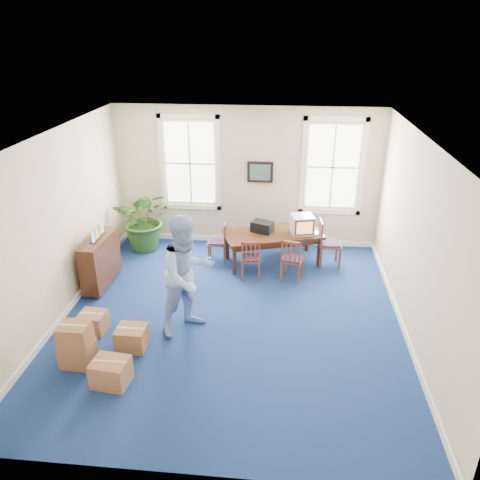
# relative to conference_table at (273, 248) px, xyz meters

# --- Properties ---
(floor) EXTENTS (6.50, 6.50, 0.00)m
(floor) POSITION_rel_conference_table_xyz_m (-0.65, -2.22, -0.35)
(floor) COLOR navy
(floor) RESTS_ON ground
(ceiling) EXTENTS (6.50, 6.50, 0.00)m
(ceiling) POSITION_rel_conference_table_xyz_m (-0.65, -2.22, 2.85)
(ceiling) COLOR white
(ceiling) RESTS_ON ground
(wall_back) EXTENTS (6.50, 0.00, 6.50)m
(wall_back) POSITION_rel_conference_table_xyz_m (-0.65, 1.03, 1.25)
(wall_back) COLOR beige
(wall_back) RESTS_ON ground
(wall_front) EXTENTS (6.50, 0.00, 6.50)m
(wall_front) POSITION_rel_conference_table_xyz_m (-0.65, -5.47, 1.25)
(wall_front) COLOR beige
(wall_front) RESTS_ON ground
(wall_left) EXTENTS (0.00, 6.50, 6.50)m
(wall_left) POSITION_rel_conference_table_xyz_m (-3.65, -2.22, 1.25)
(wall_left) COLOR beige
(wall_left) RESTS_ON ground
(wall_right) EXTENTS (0.00, 6.50, 6.50)m
(wall_right) POSITION_rel_conference_table_xyz_m (2.35, -2.22, 1.25)
(wall_right) COLOR beige
(wall_right) RESTS_ON ground
(baseboard_back) EXTENTS (6.00, 0.04, 0.12)m
(baseboard_back) POSITION_rel_conference_table_xyz_m (-0.65, 1.00, -0.29)
(baseboard_back) COLOR white
(baseboard_back) RESTS_ON ground
(baseboard_left) EXTENTS (0.04, 6.50, 0.12)m
(baseboard_left) POSITION_rel_conference_table_xyz_m (-3.62, -2.22, -0.29)
(baseboard_left) COLOR white
(baseboard_left) RESTS_ON ground
(baseboard_right) EXTENTS (0.04, 6.50, 0.12)m
(baseboard_right) POSITION_rel_conference_table_xyz_m (2.32, -2.22, -0.29)
(baseboard_right) COLOR white
(baseboard_right) RESTS_ON ground
(window_left) EXTENTS (1.40, 0.12, 2.20)m
(window_left) POSITION_rel_conference_table_xyz_m (-1.95, 1.01, 1.55)
(window_left) COLOR white
(window_left) RESTS_ON ground
(window_right) EXTENTS (1.40, 0.12, 2.20)m
(window_right) POSITION_rel_conference_table_xyz_m (1.25, 1.01, 1.55)
(window_right) COLOR white
(window_right) RESTS_ON ground
(wall_picture) EXTENTS (0.58, 0.06, 0.48)m
(wall_picture) POSITION_rel_conference_table_xyz_m (-0.35, 0.98, 1.40)
(wall_picture) COLOR black
(wall_picture) RESTS_ON ground
(conference_table) EXTENTS (2.25, 1.54, 0.70)m
(conference_table) POSITION_rel_conference_table_xyz_m (0.00, 0.00, 0.00)
(conference_table) COLOR #401F10
(conference_table) RESTS_ON ground
(crt_tv) EXTENTS (0.54, 0.57, 0.40)m
(crt_tv) POSITION_rel_conference_table_xyz_m (0.61, 0.05, 0.55)
(crt_tv) COLOR #B7B7BC
(crt_tv) RESTS_ON conference_table
(game_console) EXTENTS (0.19, 0.22, 0.05)m
(game_console) POSITION_rel_conference_table_xyz_m (0.89, 0.00, 0.38)
(game_console) COLOR white
(game_console) RESTS_ON conference_table
(equipment_bag) EXTENTS (0.53, 0.44, 0.23)m
(equipment_bag) POSITION_rel_conference_table_xyz_m (-0.23, 0.05, 0.46)
(equipment_bag) COLOR black
(equipment_bag) RESTS_ON conference_table
(chair_near_left) EXTENTS (0.41, 0.41, 0.87)m
(chair_near_left) POSITION_rel_conference_table_xyz_m (-0.42, -0.70, 0.08)
(chair_near_left) COLOR brown
(chair_near_left) RESTS_ON ground
(chair_near_right) EXTENTS (0.50, 0.50, 0.93)m
(chair_near_right) POSITION_rel_conference_table_xyz_m (0.42, -0.70, 0.11)
(chair_near_right) COLOR brown
(chair_near_right) RESTS_ON ground
(chair_end_left) EXTENTS (0.41, 0.41, 0.88)m
(chair_end_left) POSITION_rel_conference_table_xyz_m (-1.22, 0.00, 0.09)
(chair_end_left) COLOR brown
(chair_end_left) RESTS_ON ground
(chair_end_right) EXTENTS (0.49, 0.49, 1.03)m
(chair_end_right) POSITION_rel_conference_table_xyz_m (1.22, 0.00, 0.16)
(chair_end_right) COLOR brown
(chair_end_right) RESTS_ON ground
(man) EXTENTS (1.27, 1.27, 2.07)m
(man) POSITION_rel_conference_table_xyz_m (-1.32, -2.60, 0.68)
(man) COLOR #88ADEE
(man) RESTS_ON ground
(credenza) EXTENTS (0.38, 1.22, 0.95)m
(credenza) POSITION_rel_conference_table_xyz_m (-3.34, -1.32, 0.13)
(credenza) COLOR #401F10
(credenza) RESTS_ON ground
(brochure_rack) EXTENTS (0.26, 0.58, 0.26)m
(brochure_rack) POSITION_rel_conference_table_xyz_m (-3.33, -1.32, 0.73)
(brochure_rack) COLOR #99999E
(brochure_rack) RESTS_ON credenza
(potted_plant) EXTENTS (1.43, 1.28, 1.46)m
(potted_plant) POSITION_rel_conference_table_xyz_m (-2.93, 0.44, 0.38)
(potted_plant) COLOR #24491A
(potted_plant) RESTS_ON ground
(cardboard_boxes) EXTENTS (1.37, 1.37, 0.74)m
(cardboard_boxes) POSITION_rel_conference_table_xyz_m (-2.65, -3.61, 0.02)
(cardboard_boxes) COLOR #986543
(cardboard_boxes) RESTS_ON ground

